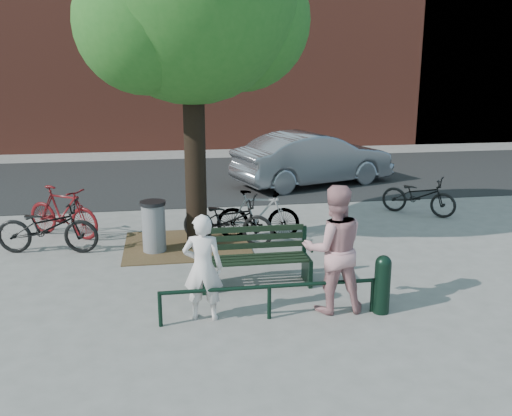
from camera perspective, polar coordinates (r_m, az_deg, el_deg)
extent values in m
plane|color=gray|center=(9.21, -0.03, -7.77)|extent=(90.00, 90.00, 0.00)
cube|color=brown|center=(11.18, -6.89, -3.69)|extent=(2.40, 2.00, 0.02)
cube|color=black|center=(17.32, -4.46, 3.02)|extent=(40.00, 7.00, 0.01)
cube|color=black|center=(9.05, -5.33, -6.75)|extent=(0.06, 0.52, 0.45)
cube|color=black|center=(9.11, -5.49, -3.61)|extent=(0.06, 0.06, 0.44)
cylinder|color=black|center=(8.81, -5.35, -4.53)|extent=(0.04, 0.36, 0.04)
cube|color=black|center=(9.29, 5.12, -6.15)|extent=(0.06, 0.52, 0.45)
cube|color=black|center=(9.35, 4.84, -3.10)|extent=(0.06, 0.06, 0.44)
cylinder|color=black|center=(9.06, 5.34, -3.98)|extent=(0.04, 0.36, 0.04)
cube|color=black|center=(9.05, -0.03, -5.14)|extent=(1.64, 0.46, 0.04)
cube|color=black|center=(9.17, -0.26, -2.95)|extent=(1.64, 0.03, 0.47)
cylinder|color=black|center=(7.92, -9.57, -9.95)|extent=(0.06, 0.06, 0.50)
cylinder|color=black|center=(8.03, 1.33, -9.38)|extent=(0.06, 0.06, 0.50)
cylinder|color=black|center=(8.41, 11.55, -8.53)|extent=(0.06, 0.06, 0.50)
cylinder|color=black|center=(7.94, 1.34, -7.86)|extent=(3.00, 0.06, 0.06)
cylinder|color=black|center=(10.74, -6.13, 5.96)|extent=(0.40, 0.40, 3.80)
sphere|color=#225A1C|center=(11.01, -1.64, 18.25)|extent=(2.60, 2.60, 2.60)
sphere|color=#225A1C|center=(10.22, -11.06, 17.70)|extent=(2.40, 2.40, 2.40)
imported|color=silver|center=(7.87, -5.33, -5.95)|extent=(0.61, 0.46, 1.51)
imported|color=tan|center=(8.13, 7.79, -4.07)|extent=(0.93, 0.73, 1.85)
cylinder|color=black|center=(8.36, 12.49, -7.82)|extent=(0.23, 0.23, 0.75)
sphere|color=black|center=(8.23, 12.63, -5.42)|extent=(0.23, 0.23, 0.23)
cylinder|color=gray|center=(10.80, -10.18, -2.02)|extent=(0.43, 0.43, 0.91)
cylinder|color=black|center=(10.67, -10.30, 0.49)|extent=(0.48, 0.48, 0.06)
imported|color=black|center=(11.25, -20.15, -1.81)|extent=(1.96, 0.94, 0.99)
imported|color=#530B0E|center=(12.14, -18.75, -0.37)|extent=(1.73, 1.36, 1.04)
imported|color=black|center=(11.09, -2.84, -1.17)|extent=(1.95, 1.38, 0.97)
imported|color=gray|center=(11.38, 0.22, -0.68)|extent=(1.72, 0.73, 1.00)
imported|color=black|center=(13.70, 15.97, 1.20)|extent=(1.70, 1.54, 0.90)
imported|color=slate|center=(16.30, 5.75, 4.92)|extent=(4.86, 2.98, 1.51)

